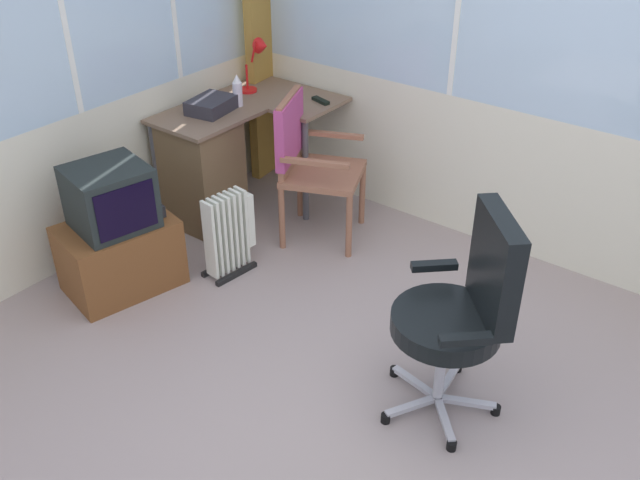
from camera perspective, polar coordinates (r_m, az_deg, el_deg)
ground at (r=3.33m, az=4.30°, el=-17.32°), size 4.96×5.74×0.06m
east_window_panel at (r=4.19m, az=21.02°, el=14.33°), size 0.07×4.74×2.74m
curtain_corner at (r=5.19m, az=-5.00°, el=18.76°), size 0.29×0.10×2.64m
desk at (r=4.83m, az=-9.11°, el=5.93°), size 1.16×0.84×0.76m
desk_lamp at (r=5.03m, az=-4.96°, el=14.58°), size 0.23×0.19×0.37m
tv_remote at (r=4.86m, az=0.05°, el=11.20°), size 0.08×0.16×0.02m
spray_bottle at (r=4.80m, az=-6.69°, el=11.89°), size 0.06×0.06×0.22m
paper_tray at (r=4.74m, az=-8.78°, el=10.73°), size 0.33×0.28×0.09m
wooden_armchair at (r=4.52m, az=-1.33°, el=7.21°), size 0.63×0.64×0.96m
office_chair at (r=3.19m, az=11.69°, el=-5.08°), size 0.60×0.61×1.04m
tv_on_stand at (r=4.26m, az=-16.05°, el=0.31°), size 0.72×0.57×0.78m
space_heater at (r=4.30m, az=-7.28°, el=0.60°), size 0.36×0.20×0.54m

